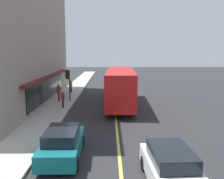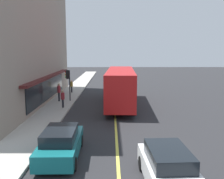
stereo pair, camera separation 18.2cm
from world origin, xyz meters
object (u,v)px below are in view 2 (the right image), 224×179
object	(u,v)px
bus	(121,86)
pedestrian_near_storefront	(72,85)
car_teal	(61,143)
pedestrian_by_curb	(59,90)
car_white	(169,169)
traffic_light	(68,78)
pedestrian_at_corner	(63,97)

from	to	relation	value
bus	pedestrian_near_storefront	size ratio (longest dim) A/B	7.25
car_teal	pedestrian_by_curb	distance (m)	13.67
pedestrian_by_curb	pedestrian_near_storefront	bearing A→B (deg)	-4.58
pedestrian_by_curb	pedestrian_near_storefront	world-z (taller)	pedestrian_by_curb
car_white	car_teal	bearing A→B (deg)	60.80
traffic_light	pedestrian_by_curb	distance (m)	1.59
car_white	pedestrian_by_curb	distance (m)	17.76
pedestrian_by_curb	pedestrian_at_corner	bearing A→B (deg)	-161.86
car_white	traffic_light	bearing A→B (deg)	22.52
bus	car_white	world-z (taller)	bus
car_white	pedestrian_at_corner	xyz separation A→B (m)	(13.05, 6.69, 0.36)
bus	pedestrian_at_corner	distance (m)	5.63
bus	traffic_light	distance (m)	5.65
car_white	pedestrian_near_storefront	size ratio (longest dim) A/B	2.83
car_white	pedestrian_near_storefront	distance (m)	22.59
bus	traffic_light	xyz separation A→B (m)	(1.66, 5.38, 0.55)
pedestrian_at_corner	car_teal	bearing A→B (deg)	-169.46
car_teal	pedestrian_at_corner	distance (m)	10.57
pedestrian_near_storefront	bus	bearing A→B (deg)	-139.34
pedestrian_by_curb	bus	bearing A→B (deg)	-103.02
traffic_light	car_teal	bearing A→B (deg)	-171.77
car_teal	pedestrian_at_corner	world-z (taller)	pedestrian_at_corner
traffic_light	pedestrian_at_corner	xyz separation A→B (m)	(-3.16, -0.03, -1.43)
car_white	pedestrian_near_storefront	xyz separation A→B (m)	(21.40, 7.23, 0.33)
pedestrian_near_storefront	car_white	bearing A→B (deg)	-161.33
traffic_light	car_white	world-z (taller)	traffic_light
car_teal	pedestrian_at_corner	bearing A→B (deg)	10.54
car_teal	pedestrian_near_storefront	xyz separation A→B (m)	(18.74, 2.47, 0.33)
pedestrian_by_curb	pedestrian_at_corner	size ratio (longest dim) A/B	1.16
traffic_light	pedestrian_at_corner	bearing A→B (deg)	-179.52
traffic_light	car_white	size ratio (longest dim) A/B	0.73
traffic_light	pedestrian_near_storefront	world-z (taller)	traffic_light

